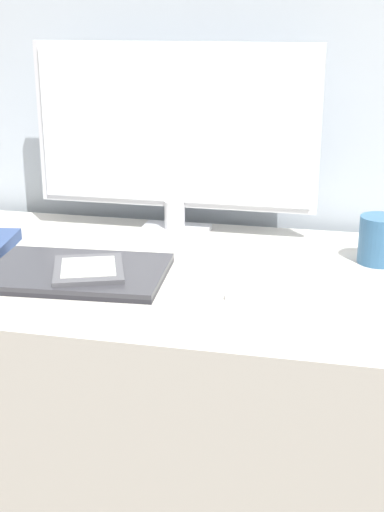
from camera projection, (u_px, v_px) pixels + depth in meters
wall_back at (213, 30)px, 1.65m from camera, size 3.60×0.05×2.40m
desk at (175, 431)px, 1.55m from camera, size 1.44×0.68×0.75m
monitor at (174, 133)px, 1.59m from camera, size 0.65×0.11×0.43m
keyboard at (315, 292)px, 1.30m from camera, size 0.31×0.11×0.01m
laptop at (77, 273)px, 1.39m from camera, size 0.36×0.26×0.02m
ereader at (88, 269)px, 1.37m from camera, size 0.18×0.19×0.01m
coffee_mug at (381, 240)px, 1.45m from camera, size 0.12×0.08×0.10m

